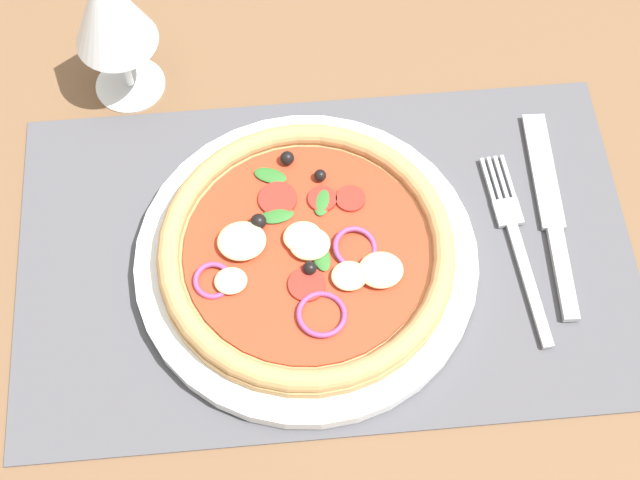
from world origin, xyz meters
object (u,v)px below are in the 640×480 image
fork (515,236)px  knife (551,210)px  wine_glass (109,11)px  pizza (306,251)px  plate (306,260)px

fork → knife: 4.16cm
fork → wine_glass: (-32.35, 19.12, 9.45)cm
pizza → wine_glass: 25.87cm
pizza → wine_glass: wine_glass is taller
pizza → fork: pizza is taller
knife → wine_glass: (-35.84, 16.85, 9.42)cm
fork → knife: bearing=-61.5°
wine_glass → plate: bearing=-53.7°
fork → wine_glass: 38.74cm
plate → knife: bearing=8.5°
pizza → fork: (17.66, 0.92, -2.24)cm
pizza → knife: pizza is taller
knife → wine_glass: 40.71cm
plate → pizza: (-0.02, -0.01, 1.78)cm
plate → pizza: size_ratio=1.16×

